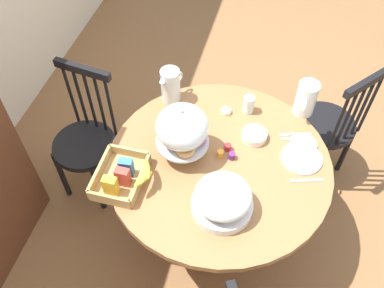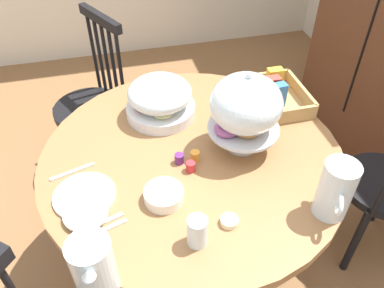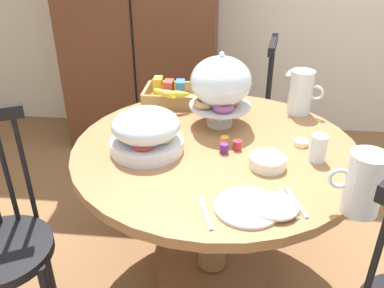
# 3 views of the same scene
# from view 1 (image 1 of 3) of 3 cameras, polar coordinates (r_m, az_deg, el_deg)

# --- Properties ---
(ground_plane) EXTENTS (10.00, 10.00, 0.00)m
(ground_plane) POSITION_cam_1_polar(r_m,az_deg,el_deg) (2.93, 4.64, -9.36)
(ground_plane) COLOR brown
(dining_table) EXTENTS (1.20, 1.20, 0.74)m
(dining_table) POSITION_cam_1_polar(r_m,az_deg,el_deg) (2.42, 3.45, -5.37)
(dining_table) COLOR olive
(dining_table) RESTS_ON ground_plane
(windsor_chair_near_window) EXTENTS (0.40, 0.40, 0.97)m
(windsor_chair_near_window) POSITION_cam_1_polar(r_m,az_deg,el_deg) (2.78, -14.08, 0.26)
(windsor_chair_near_window) COLOR black
(windsor_chair_near_window) RESTS_ON ground_plane
(windsor_chair_facing_door) EXTENTS (0.47, 0.47, 0.97)m
(windsor_chair_facing_door) POSITION_cam_1_polar(r_m,az_deg,el_deg) (2.92, 17.85, 2.23)
(windsor_chair_facing_door) COLOR black
(windsor_chair_facing_door) RESTS_ON ground_plane
(pastry_stand_with_dome) EXTENTS (0.28, 0.28, 0.34)m
(pastry_stand_with_dome) POSITION_cam_1_polar(r_m,az_deg,el_deg) (2.13, -1.31, 2.04)
(pastry_stand_with_dome) COLOR silver
(pastry_stand_with_dome) RESTS_ON dining_table
(fruit_platter_covered) EXTENTS (0.30, 0.30, 0.18)m
(fruit_platter_covered) POSITION_cam_1_polar(r_m,az_deg,el_deg) (2.02, 4.17, -7.45)
(fruit_platter_covered) COLOR silver
(fruit_platter_covered) RESTS_ON dining_table
(orange_juice_pitcher) EXTENTS (0.20, 0.12, 0.21)m
(orange_juice_pitcher) POSITION_cam_1_polar(r_m,az_deg,el_deg) (2.50, 15.11, 5.82)
(orange_juice_pitcher) COLOR silver
(orange_juice_pitcher) RESTS_ON dining_table
(milk_pitcher) EXTENTS (0.19, 0.11, 0.21)m
(milk_pitcher) POSITION_cam_1_polar(r_m,az_deg,el_deg) (2.49, -2.91, 7.77)
(milk_pitcher) COLOR silver
(milk_pitcher) RESTS_ON dining_table
(cereal_basket) EXTENTS (0.32, 0.30, 0.12)m
(cereal_basket) POSITION_cam_1_polar(r_m,az_deg,el_deg) (2.16, -9.30, -4.34)
(cereal_basket) COLOR tan
(cereal_basket) RESTS_ON dining_table
(china_plate_large) EXTENTS (0.22, 0.22, 0.01)m
(china_plate_large) POSITION_cam_1_polar(r_m,az_deg,el_deg) (2.32, 14.58, -1.88)
(china_plate_large) COLOR white
(china_plate_large) RESTS_ON dining_table
(china_plate_small) EXTENTS (0.15, 0.15, 0.01)m
(china_plate_small) POSITION_cam_1_polar(r_m,az_deg,el_deg) (2.37, 14.79, -0.03)
(china_plate_small) COLOR white
(china_plate_small) RESTS_ON china_plate_large
(cereal_bowl) EXTENTS (0.14, 0.14, 0.04)m
(cereal_bowl) POSITION_cam_1_polar(r_m,az_deg,el_deg) (2.35, 8.41, 1.14)
(cereal_bowl) COLOR white
(cereal_bowl) RESTS_ON dining_table
(drinking_glass) EXTENTS (0.06, 0.06, 0.11)m
(drinking_glass) POSITION_cam_1_polar(r_m,az_deg,el_deg) (2.46, 7.67, 5.32)
(drinking_glass) COLOR silver
(drinking_glass) RESTS_ON dining_table
(butter_dish) EXTENTS (0.06, 0.06, 0.02)m
(butter_dish) POSITION_cam_1_polar(r_m,az_deg,el_deg) (2.47, 4.62, 4.42)
(butter_dish) COLOR beige
(butter_dish) RESTS_ON dining_table
(jam_jar_strawberry) EXTENTS (0.04, 0.04, 0.04)m
(jam_jar_strawberry) POSITION_cam_1_polar(r_m,az_deg,el_deg) (2.28, 4.88, -0.44)
(jam_jar_strawberry) COLOR #B7282D
(jam_jar_strawberry) RESTS_ON dining_table
(jam_jar_apricot) EXTENTS (0.04, 0.04, 0.04)m
(jam_jar_apricot) POSITION_cam_1_polar(r_m,az_deg,el_deg) (2.25, 3.86, -1.30)
(jam_jar_apricot) COLOR orange
(jam_jar_apricot) RESTS_ON dining_table
(jam_jar_grape) EXTENTS (0.04, 0.04, 0.04)m
(jam_jar_grape) POSITION_cam_1_polar(r_m,az_deg,el_deg) (2.25, 5.37, -1.60)
(jam_jar_grape) COLOR #5B2366
(jam_jar_grape) RESTS_ON dining_table
(table_knife) EXTENTS (0.06, 0.17, 0.01)m
(table_knife) POSITION_cam_1_polar(r_m,az_deg,el_deg) (2.41, 13.93, 0.73)
(table_knife) COLOR silver
(table_knife) RESTS_ON dining_table
(dinner_fork) EXTENTS (0.06, 0.17, 0.01)m
(dinner_fork) POSITION_cam_1_polar(r_m,az_deg,el_deg) (2.43, 13.80, 1.27)
(dinner_fork) COLOR silver
(dinner_fork) RESTS_ON dining_table
(soup_spoon) EXTENTS (0.06, 0.17, 0.01)m
(soup_spoon) POSITION_cam_1_polar(r_m,az_deg,el_deg) (2.25, 15.26, -4.77)
(soup_spoon) COLOR silver
(soup_spoon) RESTS_ON dining_table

